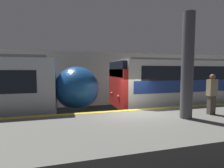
{
  "coord_description": "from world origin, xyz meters",
  "views": [
    {
      "loc": [
        -3.14,
        -7.69,
        2.97
      ],
      "look_at": [
        -0.73,
        0.88,
        2.27
      ],
      "focal_mm": 28.0,
      "sensor_mm": 36.0,
      "label": 1
    }
  ],
  "objects": [
    {
      "name": "platform",
      "position": [
        0.0,
        -2.09,
        0.55
      ],
      "size": [
        40.0,
        4.18,
        1.11
      ],
      "color": "slate",
      "rests_on": "ground"
    },
    {
      "name": "person_walking",
      "position": [
        2.92,
        -1.77,
        2.0
      ],
      "size": [
        0.38,
        0.24,
        1.72
      ],
      "color": "#473D33",
      "rests_on": "platform"
    },
    {
      "name": "station_rear_barrier",
      "position": [
        0.0,
        6.76,
        2.25
      ],
      "size": [
        50.0,
        0.15,
        4.5
      ],
      "color": "#B2AD9E",
      "rests_on": "ground"
    },
    {
      "name": "train_boxy",
      "position": [
        7.09,
        2.21,
        1.9
      ],
      "size": [
        14.6,
        3.1,
        3.69
      ],
      "color": "black",
      "rests_on": "ground"
    },
    {
      "name": "support_pillar_near",
      "position": [
        1.49,
        -1.97,
        3.13
      ],
      "size": [
        0.46,
        0.46,
        4.07
      ],
      "color": "#47474C",
      "rests_on": "platform"
    },
    {
      "name": "ground_plane",
      "position": [
        0.0,
        0.0,
        0.0
      ],
      "size": [
        120.0,
        120.0,
        0.0
      ],
      "primitive_type": "plane",
      "color": "black"
    }
  ]
}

